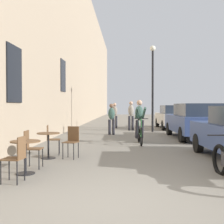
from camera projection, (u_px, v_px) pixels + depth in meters
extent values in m
plane|color=gray|center=(117.00, 203.00, 4.24)|extent=(88.00, 88.00, 0.00)
cube|color=tan|center=(70.00, 37.00, 18.25)|extent=(0.50, 68.00, 11.91)
cube|color=black|center=(14.00, 74.00, 8.34)|extent=(0.04, 1.10, 1.70)
cube|color=black|center=(63.00, 76.00, 14.92)|extent=(0.04, 1.10, 1.70)
cylinder|color=black|center=(26.00, 173.00, 6.05)|extent=(0.40, 0.40, 0.02)
cylinder|color=black|center=(25.00, 157.00, 6.05)|extent=(0.05, 0.05, 0.67)
cylinder|color=brown|center=(25.00, 141.00, 6.04)|extent=(0.64, 0.64, 0.02)
cylinder|color=black|center=(43.00, 157.00, 6.78)|extent=(0.02, 0.02, 0.45)
cylinder|color=black|center=(39.00, 160.00, 6.46)|extent=(0.02, 0.02, 0.45)
cylinder|color=black|center=(29.00, 157.00, 6.79)|extent=(0.02, 0.02, 0.45)
cylinder|color=black|center=(25.00, 160.00, 6.46)|extent=(0.02, 0.02, 0.45)
cube|color=brown|center=(34.00, 149.00, 6.62)|extent=(0.39, 0.39, 0.02)
cube|color=brown|center=(26.00, 139.00, 6.62)|extent=(0.03, 0.34, 0.42)
cylinder|color=black|center=(1.00, 173.00, 5.23)|extent=(0.02, 0.02, 0.45)
cylinder|color=black|center=(9.00, 169.00, 5.55)|extent=(0.02, 0.02, 0.45)
cylinder|color=black|center=(17.00, 173.00, 5.19)|extent=(0.02, 0.02, 0.45)
cylinder|color=black|center=(25.00, 169.00, 5.51)|extent=(0.02, 0.02, 0.45)
cube|color=brown|center=(13.00, 159.00, 5.37)|extent=(0.41, 0.41, 0.02)
cube|color=brown|center=(22.00, 147.00, 5.34)|extent=(0.05, 0.34, 0.42)
cylinder|color=black|center=(48.00, 158.00, 7.85)|extent=(0.40, 0.40, 0.02)
cylinder|color=black|center=(48.00, 146.00, 7.84)|extent=(0.05, 0.05, 0.67)
cylinder|color=brown|center=(48.00, 133.00, 7.84)|extent=(0.64, 0.64, 0.02)
cylinder|color=black|center=(74.00, 152.00, 7.62)|extent=(0.02, 0.02, 0.45)
cylinder|color=black|center=(63.00, 151.00, 7.71)|extent=(0.02, 0.02, 0.45)
cylinder|color=black|center=(78.00, 150.00, 7.93)|extent=(0.02, 0.02, 0.45)
cylinder|color=black|center=(68.00, 149.00, 8.02)|extent=(0.02, 0.02, 0.45)
cube|color=brown|center=(71.00, 142.00, 7.81)|extent=(0.46, 0.46, 0.02)
cube|color=brown|center=(73.00, 134.00, 7.98)|extent=(0.34, 0.10, 0.42)
cylinder|color=black|center=(59.00, 146.00, 8.62)|extent=(0.02, 0.02, 0.45)
cylinder|color=black|center=(59.00, 148.00, 8.30)|extent=(0.02, 0.02, 0.45)
cylinder|color=black|center=(49.00, 147.00, 8.58)|extent=(0.02, 0.02, 0.45)
cylinder|color=black|center=(48.00, 148.00, 8.26)|extent=(0.02, 0.02, 0.45)
cube|color=brown|center=(54.00, 139.00, 8.44)|extent=(0.44, 0.44, 0.02)
cube|color=brown|center=(48.00, 132.00, 8.41)|extent=(0.08, 0.34, 0.42)
torus|color=black|center=(141.00, 137.00, 10.31)|extent=(0.08, 0.71, 0.71)
torus|color=black|center=(139.00, 134.00, 11.36)|extent=(0.08, 0.71, 0.71)
cylinder|color=#2D6B38|center=(139.00, 127.00, 11.27)|extent=(0.04, 0.22, 0.58)
cylinder|color=#2D6B38|center=(140.00, 120.00, 10.76)|extent=(0.07, 0.83, 0.14)
cylinder|color=#2D6B38|center=(141.00, 128.00, 10.33)|extent=(0.04, 0.09, 0.67)
cylinder|color=#2D6B38|center=(140.00, 134.00, 10.86)|extent=(0.08, 1.00, 0.12)
cylinder|color=black|center=(141.00, 119.00, 10.35)|extent=(0.52, 0.05, 0.03)
ellipsoid|color=black|center=(139.00, 120.00, 11.17)|extent=(0.12, 0.24, 0.06)
ellipsoid|color=#38564C|center=(139.00, 113.00, 11.08)|extent=(0.35, 0.36, 0.59)
sphere|color=tan|center=(139.00, 103.00, 11.03)|extent=(0.22, 0.22, 0.22)
cylinder|color=#26262D|center=(142.00, 129.00, 11.02)|extent=(0.15, 0.40, 0.75)
cylinder|color=#26262D|center=(137.00, 129.00, 11.02)|extent=(0.15, 0.40, 0.75)
cylinder|color=#38564C|center=(144.00, 113.00, 10.69)|extent=(0.14, 0.75, 0.48)
cylinder|color=#38564C|center=(137.00, 113.00, 10.69)|extent=(0.10, 0.75, 0.48)
cylinder|color=#26262D|center=(113.00, 127.00, 14.36)|extent=(0.14, 0.14, 0.77)
cylinder|color=#26262D|center=(110.00, 127.00, 14.35)|extent=(0.14, 0.14, 0.77)
ellipsoid|color=#38564C|center=(111.00, 114.00, 14.34)|extent=(0.37, 0.28, 0.61)
sphere|color=brown|center=(111.00, 106.00, 14.33)|extent=(0.22, 0.22, 0.22)
cylinder|color=#26262D|center=(133.00, 123.00, 16.88)|extent=(0.14, 0.14, 0.86)
cylinder|color=#26262D|center=(129.00, 123.00, 16.91)|extent=(0.14, 0.14, 0.86)
ellipsoid|color=#9E9384|center=(131.00, 110.00, 16.88)|extent=(0.36, 0.26, 0.68)
sphere|color=tan|center=(131.00, 103.00, 16.87)|extent=(0.22, 0.22, 0.22)
cylinder|color=#26262D|center=(113.00, 122.00, 18.51)|extent=(0.14, 0.14, 0.82)
cylinder|color=#26262D|center=(116.00, 122.00, 18.52)|extent=(0.14, 0.14, 0.82)
ellipsoid|color=gray|center=(115.00, 111.00, 18.50)|extent=(0.36, 0.27, 0.65)
sphere|color=tan|center=(115.00, 105.00, 18.49)|extent=(0.22, 0.22, 0.22)
cylinder|color=black|center=(153.00, 91.00, 15.89)|extent=(0.12, 0.12, 4.60)
sphere|color=silver|center=(153.00, 48.00, 15.84)|extent=(0.32, 0.32, 0.32)
cylinder|color=black|center=(198.00, 143.00, 8.83)|extent=(0.21, 0.60, 0.60)
cube|color=#384C84|center=(193.00, 123.00, 12.65)|extent=(1.93, 4.47, 0.72)
cube|color=#283342|center=(197.00, 110.00, 12.11)|extent=(1.59, 2.43, 0.54)
cylinder|color=black|center=(169.00, 129.00, 14.14)|extent=(0.22, 0.64, 0.64)
cylinder|color=black|center=(202.00, 129.00, 14.10)|extent=(0.22, 0.64, 0.64)
cylinder|color=black|center=(182.00, 135.00, 11.22)|extent=(0.22, 0.64, 0.64)
cylinder|color=black|center=(224.00, 135.00, 11.18)|extent=(0.22, 0.64, 0.64)
cube|color=beige|center=(173.00, 118.00, 18.23)|extent=(1.84, 4.29, 0.69)
cube|color=#283342|center=(174.00, 109.00, 17.70)|extent=(1.52, 2.32, 0.51)
cylinder|color=black|center=(157.00, 122.00, 19.66)|extent=(0.21, 0.62, 0.61)
cylinder|color=black|center=(180.00, 123.00, 19.62)|extent=(0.21, 0.62, 0.61)
cylinder|color=black|center=(164.00, 125.00, 16.85)|extent=(0.21, 0.62, 0.61)
cylinder|color=black|center=(190.00, 125.00, 16.81)|extent=(0.21, 0.62, 0.61)
torus|color=black|center=(220.00, 160.00, 6.07)|extent=(0.14, 0.69, 0.69)
cylinder|color=black|center=(222.00, 135.00, 5.96)|extent=(0.62, 0.07, 0.03)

